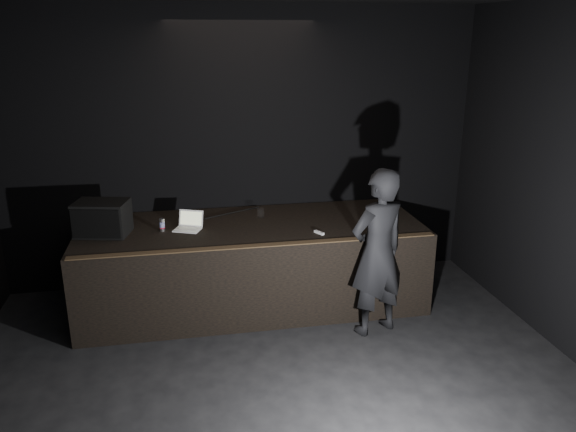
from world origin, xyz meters
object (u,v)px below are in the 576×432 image
(laptop, at_px, (189,224))
(beer_can, at_px, (162,225))
(stage_riser, at_px, (252,264))
(stage_monitor, at_px, (102,218))
(person, at_px, (378,253))

(laptop, height_order, beer_can, laptop)
(laptop, bearing_deg, stage_riser, 23.73)
(stage_monitor, relative_size, laptop, 1.74)
(beer_can, bearing_deg, person, -22.04)
(stage_riser, height_order, beer_can, beer_can)
(stage_riser, relative_size, stage_monitor, 6.23)
(stage_monitor, xyz_separation_m, beer_can, (0.65, -0.02, -0.12))
(laptop, bearing_deg, beer_can, -151.95)
(stage_riser, bearing_deg, person, -37.65)
(stage_riser, xyz_separation_m, laptop, (-0.72, -0.01, 0.55))
(stage_monitor, bearing_deg, stage_riser, 13.36)
(stage_monitor, bearing_deg, person, -5.09)
(stage_riser, xyz_separation_m, stage_monitor, (-1.67, -0.02, 0.69))
(laptop, bearing_deg, person, -2.72)
(person, bearing_deg, stage_riser, -57.10)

